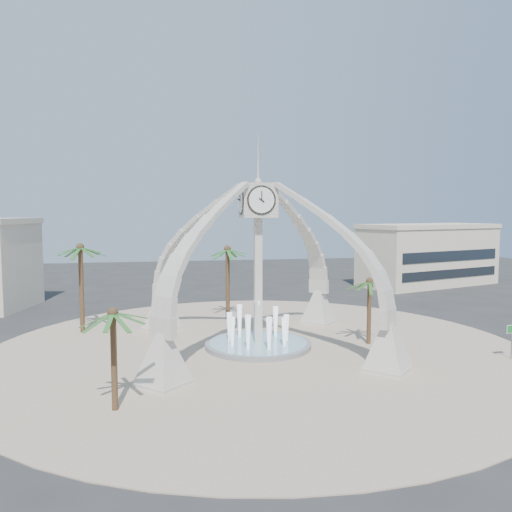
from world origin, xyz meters
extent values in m
plane|color=#282828|center=(0.00, 0.00, 0.00)|extent=(140.00, 140.00, 0.00)
cylinder|color=tan|center=(0.00, 0.00, 0.03)|extent=(40.00, 40.00, 0.06)
cube|color=beige|center=(0.00, 0.00, 4.90)|extent=(0.55, 0.55, 9.80)
cube|color=beige|center=(0.00, 0.00, 11.05)|extent=(2.50, 2.50, 2.50)
cone|color=beige|center=(0.00, 0.00, 14.30)|extent=(0.20, 0.20, 4.00)
cylinder|color=white|center=(0.00, -1.29, 11.05)|extent=(1.84, 0.04, 1.84)
pyramid|color=beige|center=(7.07, 7.07, 1.60)|extent=(3.80, 3.80, 3.20)
pyramid|color=beige|center=(-7.07, 7.07, 1.60)|extent=(3.80, 3.80, 3.20)
pyramid|color=beige|center=(-7.07, -7.07, 1.60)|extent=(3.80, 3.80, 3.20)
pyramid|color=beige|center=(7.07, -7.07, 1.60)|extent=(3.80, 3.80, 3.20)
cylinder|color=gray|center=(0.00, 0.00, 0.20)|extent=(8.00, 8.00, 0.40)
cylinder|color=#86B5C9|center=(0.00, 0.00, 0.42)|extent=(7.40, 7.40, 0.04)
cone|color=white|center=(0.00, 0.00, 2.02)|extent=(0.60, 0.60, 3.20)
cube|color=beige|center=(30.00, 28.00, 4.00)|extent=(21.49, 13.79, 8.00)
cube|color=beige|center=(30.00, 28.00, 8.30)|extent=(21.87, 14.17, 0.60)
cylinder|color=brown|center=(8.59, -0.66, 2.53)|extent=(0.33, 0.33, 5.05)
cylinder|color=brown|center=(-13.70, 7.42, 3.70)|extent=(0.39, 0.39, 7.41)
cylinder|color=brown|center=(-0.88, 10.51, 3.43)|extent=(0.40, 0.40, 6.85)
cylinder|color=brown|center=(-9.54, -10.43, 2.62)|extent=(0.32, 0.32, 5.23)
cylinder|color=slate|center=(16.65, -6.32, 1.28)|extent=(0.08, 0.08, 2.56)
cube|color=#1B6C2A|center=(16.65, -6.32, 2.15)|extent=(0.87, 0.15, 0.51)
cube|color=white|center=(16.65, -6.32, 2.15)|extent=(0.94, 0.14, 0.58)
camera|label=1|loc=(-7.13, -36.17, 10.14)|focal=35.00mm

